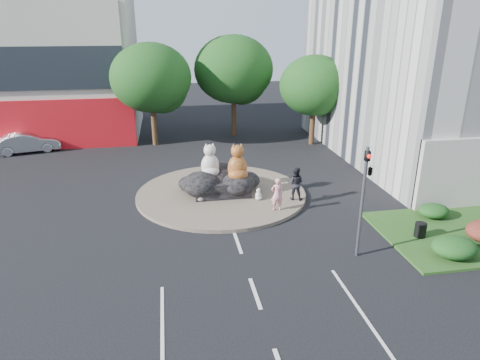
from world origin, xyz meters
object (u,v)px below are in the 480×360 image
(kitten_calico, at_px, (200,194))
(parked_car, at_px, (27,142))
(pedestrian_dark, at_px, (295,183))
(cat_white, at_px, (210,160))
(kitten_white, at_px, (258,194))
(litter_bin, at_px, (420,230))
(pedestrian_pink, at_px, (277,194))
(cat_tabby, at_px, (237,162))

(kitten_calico, relative_size, parked_car, 0.17)
(kitten_calico, height_order, pedestrian_dark, pedestrian_dark)
(cat_white, height_order, pedestrian_dark, cat_white)
(cat_white, xyz_separation_m, kitten_white, (2.53, -1.83, -1.57))
(pedestrian_dark, distance_m, parked_car, 22.27)
(pedestrian_dark, distance_m, litter_bin, 7.01)
(pedestrian_dark, relative_size, litter_bin, 2.80)
(kitten_calico, distance_m, pedestrian_pink, 4.43)
(kitten_white, height_order, litter_bin, kitten_white)
(cat_white, height_order, kitten_white, cat_white)
(cat_white, xyz_separation_m, cat_tabby, (1.50, -0.78, 0.06))
(cat_tabby, distance_m, kitten_calico, 2.82)
(cat_white, height_order, parked_car, cat_white)
(pedestrian_pink, relative_size, pedestrian_dark, 0.94)
(cat_tabby, bearing_deg, pedestrian_dark, -20.65)
(kitten_calico, relative_size, litter_bin, 1.19)
(cat_tabby, distance_m, parked_car, 19.06)
(cat_tabby, height_order, pedestrian_dark, cat_tabby)
(kitten_calico, distance_m, parked_car, 17.77)
(kitten_calico, relative_size, kitten_white, 1.14)
(kitten_white, bearing_deg, litter_bin, -69.32)
(cat_white, xyz_separation_m, kitten_calico, (-0.74, -1.43, -1.52))
(cat_tabby, relative_size, pedestrian_dark, 1.14)
(kitten_calico, height_order, parked_car, parked_car)
(kitten_calico, distance_m, kitten_white, 3.29)
(kitten_calico, bearing_deg, cat_tabby, 31.68)
(parked_car, bearing_deg, kitten_white, -144.36)
(kitten_calico, relative_size, pedestrian_dark, 0.43)
(pedestrian_dark, xyz_separation_m, litter_bin, (4.61, -5.23, -0.70))
(cat_white, bearing_deg, litter_bin, -42.29)
(kitten_white, relative_size, pedestrian_pink, 0.39)
(pedestrian_dark, height_order, litter_bin, pedestrian_dark)
(cat_tabby, height_order, litter_bin, cat_tabby)
(parked_car, relative_size, litter_bin, 6.95)
(litter_bin, bearing_deg, cat_tabby, 139.56)
(cat_tabby, height_order, pedestrian_pink, cat_tabby)
(cat_white, relative_size, kitten_white, 2.88)
(pedestrian_dark, bearing_deg, kitten_calico, 15.52)
(kitten_white, distance_m, pedestrian_dark, 2.17)
(cat_white, distance_m, kitten_white, 3.50)
(pedestrian_pink, height_order, pedestrian_dark, pedestrian_dark)
(cat_tabby, xyz_separation_m, litter_bin, (7.70, -6.57, -1.73))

